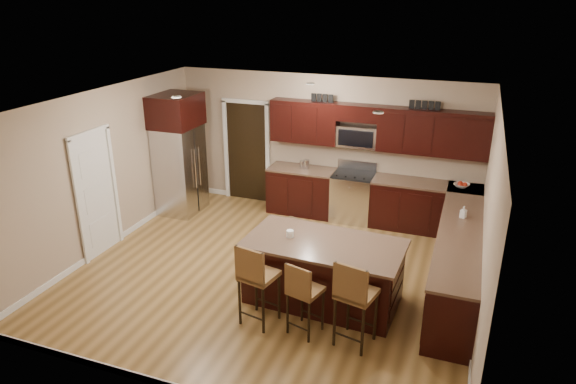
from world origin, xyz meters
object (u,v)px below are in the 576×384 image
at_px(refrigerator, 179,153).
at_px(stool_left, 256,276).
at_px(range, 353,196).
at_px(stool_mid, 303,291).
at_px(stool_right, 354,294).
at_px(island, 323,274).

bearing_deg(refrigerator, stool_left, -45.71).
height_order(range, stool_mid, range).
relative_size(stool_right, refrigerator, 0.50).
relative_size(stool_left, refrigerator, 0.50).
distance_m(island, stool_right, 1.10).
distance_m(range, refrigerator, 3.46).
relative_size(stool_left, stool_mid, 1.14).
height_order(island, stool_mid, stool_mid).
xyz_separation_m(stool_mid, refrigerator, (-3.55, 2.98, 0.57)).
height_order(range, island, range).
bearing_deg(range, stool_mid, -86.18).
distance_m(range, stool_right, 3.86).
height_order(stool_left, stool_mid, stool_left).
xyz_separation_m(stool_left, stool_right, (1.29, -0.00, 0.01)).
distance_m(stool_mid, stool_right, 0.66).
relative_size(range, refrigerator, 0.47).
bearing_deg(island, range, 98.02).
bearing_deg(stool_mid, refrigerator, 155.65).
xyz_separation_m(stool_right, refrigerator, (-4.20, 2.99, 0.47)).
distance_m(stool_right, refrigerator, 5.18).
distance_m(stool_left, refrigerator, 4.20).
relative_size(island, stool_left, 1.91).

